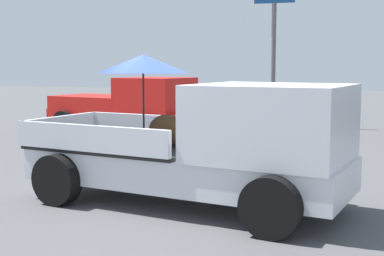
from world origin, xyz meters
TOP-DOWN VIEW (x-y plane):
  - ground_plane at (0.00, 0.00)m, footprint 80.00×80.00m
  - pickup_truck_main at (0.44, -0.09)m, footprint 5.31×2.99m
  - pickup_truck_red at (-4.22, 7.33)m, footprint 5.09×3.03m
  - motel_sign at (-0.38, 11.15)m, footprint 1.40×0.16m

SIDE VIEW (x-z plane):
  - ground_plane at x=0.00m, z-range 0.00..0.00m
  - pickup_truck_red at x=-4.22m, z-range -0.03..1.77m
  - pickup_truck_main at x=0.44m, z-range -0.18..2.15m
  - motel_sign at x=-0.38m, z-range 1.06..6.26m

